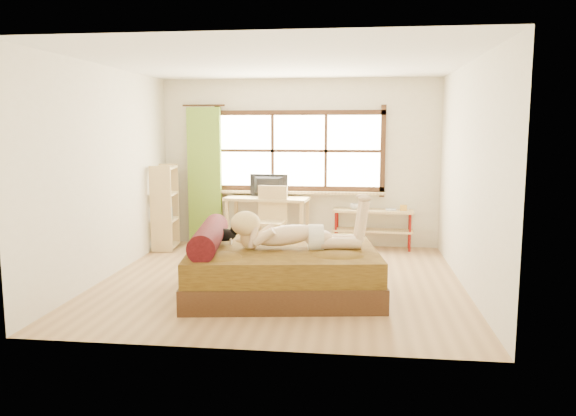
# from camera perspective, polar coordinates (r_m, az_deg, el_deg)

# --- Properties ---
(floor) EXTENTS (4.50, 4.50, 0.00)m
(floor) POSITION_cam_1_polar(r_m,az_deg,el_deg) (7.17, -0.74, -7.39)
(floor) COLOR #9E754C
(floor) RESTS_ON ground
(ceiling) EXTENTS (4.50, 4.50, 0.00)m
(ceiling) POSITION_cam_1_polar(r_m,az_deg,el_deg) (6.95, -0.78, 14.59)
(ceiling) COLOR white
(ceiling) RESTS_ON wall_back
(wall_back) EXTENTS (4.50, 0.00, 4.50)m
(wall_back) POSITION_cam_1_polar(r_m,az_deg,el_deg) (9.16, 1.14, 4.58)
(wall_back) COLOR silver
(wall_back) RESTS_ON floor
(wall_front) EXTENTS (4.50, 0.00, 4.50)m
(wall_front) POSITION_cam_1_polar(r_m,az_deg,el_deg) (4.72, -4.43, 1.18)
(wall_front) COLOR silver
(wall_front) RESTS_ON floor
(wall_left) EXTENTS (0.00, 4.50, 4.50)m
(wall_left) POSITION_cam_1_polar(r_m,az_deg,el_deg) (7.57, -17.93, 3.43)
(wall_left) COLOR silver
(wall_left) RESTS_ON floor
(wall_right) EXTENTS (0.00, 4.50, 4.50)m
(wall_right) POSITION_cam_1_polar(r_m,az_deg,el_deg) (6.99, 17.87, 3.08)
(wall_right) COLOR silver
(wall_right) RESTS_ON floor
(window) EXTENTS (2.80, 0.16, 1.46)m
(window) POSITION_cam_1_polar(r_m,az_deg,el_deg) (9.12, 1.13, 5.57)
(window) COLOR #FFEDBF
(window) RESTS_ON wall_back
(curtain) EXTENTS (0.55, 0.10, 2.20)m
(curtain) POSITION_cam_1_polar(r_m,az_deg,el_deg) (9.34, -8.46, 3.33)
(curtain) COLOR #5A8123
(curtain) RESTS_ON wall_back
(bed) EXTENTS (2.40, 2.03, 0.83)m
(bed) POSITION_cam_1_polar(r_m,az_deg,el_deg) (6.60, -1.02, -6.11)
(bed) COLOR #331A0F
(bed) RESTS_ON floor
(woman) EXTENTS (1.57, 0.64, 0.65)m
(woman) POSITION_cam_1_polar(r_m,az_deg,el_deg) (6.41, 0.71, -1.27)
(woman) COLOR #DCB58D
(woman) RESTS_ON bed
(kitten) EXTENTS (0.34, 0.17, 0.26)m
(kitten) POSITION_cam_1_polar(r_m,az_deg,el_deg) (6.74, -6.53, -2.55)
(kitten) COLOR black
(kitten) RESTS_ON bed
(desk) EXTENTS (1.37, 0.73, 0.82)m
(desk) POSITION_cam_1_polar(r_m,az_deg,el_deg) (8.98, -2.09, 0.43)
(desk) COLOR tan
(desk) RESTS_ON floor
(monitor) EXTENTS (0.63, 0.14, 0.36)m
(monitor) POSITION_cam_1_polar(r_m,az_deg,el_deg) (9.00, -2.05, 2.29)
(monitor) COLOR black
(monitor) RESTS_ON desk
(chair) EXTENTS (0.50, 0.50, 1.03)m
(chair) POSITION_cam_1_polar(r_m,az_deg,el_deg) (8.64, -1.74, -0.82)
(chair) COLOR tan
(chair) RESTS_ON floor
(pipe_shelf) EXTENTS (1.28, 0.38, 0.71)m
(pipe_shelf) POSITION_cam_1_polar(r_m,az_deg,el_deg) (9.03, 8.69, -1.23)
(pipe_shelf) COLOR tan
(pipe_shelf) RESTS_ON floor
(cup) EXTENTS (0.13, 0.13, 0.09)m
(cup) POSITION_cam_1_polar(r_m,az_deg,el_deg) (9.00, 6.73, 0.16)
(cup) COLOR gray
(cup) RESTS_ON pipe_shelf
(book) EXTENTS (0.18, 0.23, 0.02)m
(book) POSITION_cam_1_polar(r_m,az_deg,el_deg) (9.02, 9.91, -0.14)
(book) COLOR gray
(book) RESTS_ON pipe_shelf
(bookshelf) EXTENTS (0.39, 0.61, 1.33)m
(bookshelf) POSITION_cam_1_polar(r_m,az_deg,el_deg) (9.10, -12.39, 0.12)
(bookshelf) COLOR tan
(bookshelf) RESTS_ON floor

